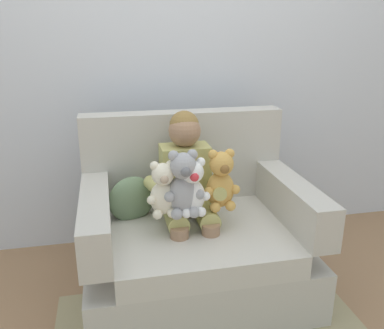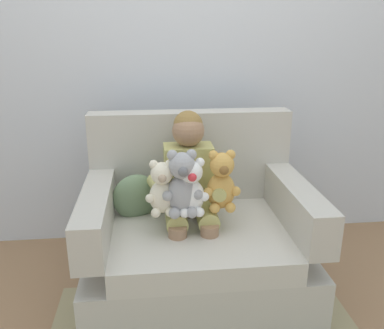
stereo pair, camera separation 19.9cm
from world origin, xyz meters
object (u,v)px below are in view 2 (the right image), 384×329
object	(u,v)px
plush_grey	(182,185)
plush_honey	(221,182)
plush_white	(191,188)
plush_cream	(162,189)
throw_pillow	(136,197)
seated_child	(190,182)
armchair	(196,238)

from	to	relation	value
plush_grey	plush_honey	bearing A→B (deg)	-1.03
plush_white	plush_honey	xyz separation A→B (m)	(0.16, 0.04, 0.01)
plush_cream	throw_pillow	bearing A→B (deg)	99.86
throw_pillow	seated_child	bearing A→B (deg)	-18.28
plush_white	plush_cream	size ratio (longest dim) A/B	1.03
plush_honey	throw_pillow	bearing A→B (deg)	145.36
plush_cream	plush_grey	size ratio (longest dim) A/B	0.84
armchair	plush_grey	size ratio (longest dim) A/B	3.50
plush_honey	throw_pillow	size ratio (longest dim) A/B	1.20
plush_white	armchair	bearing A→B (deg)	87.29
plush_grey	throw_pillow	world-z (taller)	plush_grey
plush_white	plush_cream	xyz separation A→B (m)	(-0.14, 0.02, -0.00)
seated_child	throw_pillow	world-z (taller)	seated_child
armchair	plush_honey	world-z (taller)	armchair
plush_grey	plush_cream	bearing A→B (deg)	159.55
armchair	throw_pillow	xyz separation A→B (m)	(-0.32, 0.12, 0.21)
plush_cream	plush_honey	size ratio (longest dim) A/B	0.89
armchair	plush_white	world-z (taller)	armchair
seated_child	plush_white	bearing A→B (deg)	-94.17
plush_white	plush_grey	world-z (taller)	plush_grey
seated_child	throw_pillow	size ratio (longest dim) A/B	3.17
seated_child	plush_grey	distance (m)	0.18
seated_child	plush_white	distance (m)	0.16
plush_cream	throw_pillow	size ratio (longest dim) A/B	1.08
plush_white	plush_honey	distance (m)	0.16
seated_child	plush_white	world-z (taller)	seated_child
armchair	plush_white	xyz separation A→B (m)	(-0.04, -0.14, 0.35)
armchair	throw_pillow	size ratio (longest dim) A/B	4.49
plush_white	plush_honey	world-z (taller)	plush_honey
armchair	plush_white	distance (m)	0.38
seated_child	plush_grey	bearing A→B (deg)	-109.04
plush_cream	plush_honey	world-z (taller)	plush_honey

